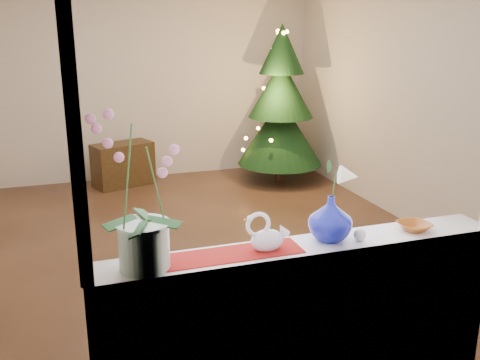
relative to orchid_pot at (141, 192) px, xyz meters
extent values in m
plane|color=#362116|center=(0.82, 2.39, -1.29)|extent=(5.00, 5.00, 0.00)
cube|color=beige|center=(0.82, 4.89, 0.06)|extent=(4.50, 0.10, 2.70)
cube|color=beige|center=(0.82, -0.11, 0.06)|extent=(4.50, 0.10, 2.70)
cube|color=beige|center=(3.07, 2.39, 0.06)|extent=(0.10, 5.00, 2.70)
cube|color=white|center=(0.82, -0.07, -0.85)|extent=(2.20, 0.08, 0.88)
cube|color=white|center=(0.82, 0.02, -0.39)|extent=(2.20, 0.26, 0.04)
cube|color=maroon|center=(0.44, 0.02, -0.37)|extent=(0.70, 0.20, 0.01)
imported|color=navy|center=(0.98, 0.04, -0.23)|extent=(0.30, 0.30, 0.28)
sphere|color=silver|center=(1.12, -0.03, -0.34)|extent=(0.08, 0.08, 0.07)
imported|color=#8F4816|center=(1.48, 0.01, -0.35)|extent=(0.16, 0.16, 0.04)
cube|color=black|center=(0.39, 4.53, -1.01)|extent=(0.83, 0.60, 0.56)
camera|label=1|loc=(-0.30, -2.30, 0.71)|focal=40.00mm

